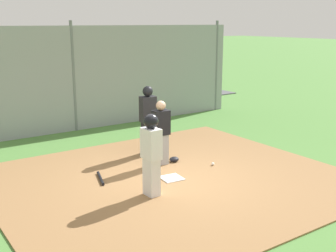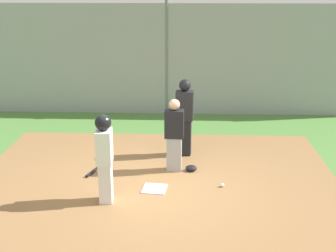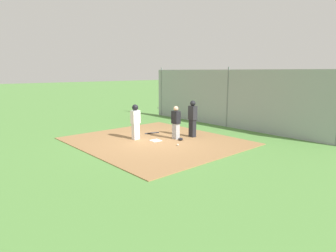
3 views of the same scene
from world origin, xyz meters
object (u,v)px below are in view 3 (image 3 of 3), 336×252
object	(u,v)px
runner	(135,120)
parked_car_white	(322,112)
home_plate	(156,140)
parked_car_green	(268,109)
baseball_bat	(152,133)
umpire	(193,118)
catcher	(176,122)
baseball	(178,145)
catcher_mask	(181,139)

from	to	relation	value
runner	parked_car_white	distance (m)	11.94
home_plate	parked_car_green	size ratio (longest dim) A/B	0.10
baseball_bat	parked_car_white	world-z (taller)	parked_car_white
parked_car_green	umpire	bearing A→B (deg)	-81.08
parked_car_white	catcher	bearing A→B (deg)	-95.14
catcher	umpire	distance (m)	0.92
catcher	runner	world-z (taller)	runner
umpire	baseball_bat	world-z (taller)	umpire
baseball_bat	runner	bearing A→B (deg)	36.53
catcher	baseball_bat	size ratio (longest dim) A/B	2.03
home_plate	catcher	bearing A→B (deg)	-110.28
catcher	home_plate	bearing A→B (deg)	-16.97
parked_car_white	umpire	bearing A→B (deg)	-95.36
baseball_bat	baseball	world-z (taller)	baseball
baseball	parked_car_green	distance (m)	9.83
baseball_bat	parked_car_green	distance (m)	9.15
home_plate	catcher	world-z (taller)	catcher
baseball_bat	parked_car_white	xyz separation A→B (m)	(-4.29, -9.99, 0.55)
catcher_mask	home_plate	bearing A→B (deg)	51.98
baseball	parked_car_white	world-z (taller)	parked_car_white
home_plate	parked_car_white	bearing A→B (deg)	-105.54
home_plate	parked_car_green	bearing A→B (deg)	-89.41
catcher	runner	xyz separation A→B (m)	(1.17, 1.43, 0.13)
parked_car_white	parked_car_green	xyz separation A→B (m)	(3.11, 0.94, 0.00)
catcher	baseball_bat	world-z (taller)	catcher
home_plate	catcher	distance (m)	1.26
catcher	umpire	world-z (taller)	umpire
catcher_mask	parked_car_white	bearing A→B (deg)	-103.10
home_plate	runner	world-z (taller)	runner
baseball_bat	umpire	bearing A→B (deg)	136.00
baseball_bat	catcher_mask	distance (m)	1.99
umpire	catcher_mask	distance (m)	1.27
umpire	parked_car_white	bearing A→B (deg)	170.29
baseball	catcher_mask	bearing A→B (deg)	-51.18
parked_car_green	catcher_mask	bearing A→B (deg)	-80.59
catcher	runner	size ratio (longest dim) A/B	0.94
catcher_mask	runner	bearing A→B (deg)	42.47
runner	baseball	xyz separation A→B (m)	(-2.12, -0.66, -0.88)
umpire	parked_car_green	world-z (taller)	umpire
home_plate	runner	bearing A→B (deg)	31.32
baseball_bat	parked_car_white	bearing A→B (deg)	173.98
catcher	parked_car_white	world-z (taller)	catcher
umpire	catcher	bearing A→B (deg)	-7.24
home_plate	umpire	world-z (taller)	umpire
home_plate	runner	size ratio (longest dim) A/B	0.27
catcher_mask	parked_car_white	size ratio (longest dim) A/B	0.05
umpire	parked_car_white	world-z (taller)	umpire
home_plate	runner	xyz separation A→B (m)	(0.83, 0.50, 0.91)
runner	catcher	bearing A→B (deg)	48.09
catcher_mask	catcher	bearing A→B (deg)	-6.10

